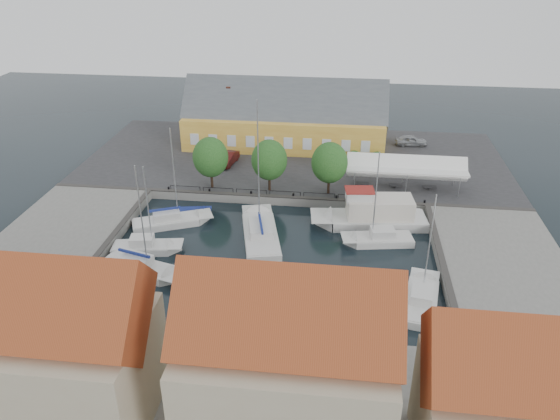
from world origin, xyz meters
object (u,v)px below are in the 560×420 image
object	(u,v)px
center_sailboat	(260,235)
east_boat_a	(379,241)
west_boat_a	(171,222)
warehouse	(281,120)
east_boat_c	(421,301)
car_silver	(411,141)
car_red	(228,159)
launch_nw	(191,213)
trawler	(373,216)
tent_canopy	(406,168)
launch_sw	(110,315)
west_boat_c	(146,249)
west_boat_d	(141,270)

from	to	relation	value
center_sailboat	east_boat_a	world-z (taller)	center_sailboat
west_boat_a	warehouse	bearing A→B (deg)	69.31
east_boat_c	car_silver	bearing A→B (deg)	86.50
car_red	east_boat_a	xyz separation A→B (m)	(19.27, -16.65, -1.51)
car_red	launch_nw	xyz separation A→B (m)	(-1.63, -12.75, -1.68)
warehouse	west_boat_a	size ratio (longest dim) A/B	2.47
trawler	west_boat_a	distance (m)	22.12
warehouse	tent_canopy	distance (m)	21.63
launch_sw	west_boat_c	bearing A→B (deg)	93.14
center_sailboat	launch_sw	size ratio (longest dim) A/B	2.79
east_boat_a	west_boat_a	bearing A→B (deg)	177.00
car_silver	trawler	distance (m)	23.66
west_boat_a	trawler	bearing A→B (deg)	7.10
car_red	tent_canopy	bearing A→B (deg)	-3.23
tent_canopy	center_sailboat	size ratio (longest dim) A/B	0.93
tent_canopy	center_sailboat	xyz separation A→B (m)	(-15.60, -12.22, -3.32)
center_sailboat	warehouse	bearing A→B (deg)	92.20
trawler	west_boat_c	bearing A→B (deg)	-159.72
west_boat_a	launch_sw	xyz separation A→B (m)	(-0.22, -16.07, -0.18)
center_sailboat	trawler	xyz separation A→B (m)	(11.73, 4.42, 0.65)
car_red	west_boat_d	distance (m)	25.14
center_sailboat	launch_sw	xyz separation A→B (m)	(-10.43, -14.38, -0.27)
warehouse	trawler	distance (m)	25.35
tent_canopy	east_boat_a	bearing A→B (deg)	-105.95
launch_nw	center_sailboat	bearing A→B (deg)	-27.03
west_boat_c	launch_nw	distance (m)	8.72
car_silver	west_boat_d	size ratio (longest dim) A/B	0.39
warehouse	west_boat_c	xyz separation A→B (m)	(-10.00, -30.05, -4.17)
car_red	launch_nw	bearing A→B (deg)	-88.16
launch_sw	west_boat_a	bearing A→B (deg)	89.21
car_silver	car_red	xyz separation A→B (m)	(-24.73, -10.13, 0.01)
west_boat_d	launch_nw	bearing A→B (deg)	82.79
east_boat_c	east_boat_a	bearing A→B (deg)	107.92
west_boat_d	car_silver	bearing A→B (deg)	51.47
warehouse	launch_nw	bearing A→B (deg)	-109.44
car_red	launch_sw	bearing A→B (deg)	-87.06
warehouse	east_boat_a	size ratio (longest dim) A/B	2.70
east_boat_a	west_boat_c	bearing A→B (deg)	-169.07
trawler	east_boat_a	xyz separation A→B (m)	(0.52, -3.91, -0.75)
car_silver	west_boat_c	xyz separation A→B (m)	(-28.71, -31.28, -1.50)
car_silver	west_boat_d	distance (m)	44.80
car_red	launch_nw	world-z (taller)	car_red
east_boat_c	center_sailboat	bearing A→B (deg)	148.61
car_silver	launch_sw	size ratio (longest dim) A/B	0.83
west_boat_d	trawler	bearing A→B (deg)	29.01
car_silver	car_red	size ratio (longest dim) A/B	0.95
west_boat_c	tent_canopy	bearing A→B (deg)	31.34
car_red	center_sailboat	distance (m)	18.60
car_red	center_sailboat	size ratio (longest dim) A/B	0.31
trawler	car_red	bearing A→B (deg)	145.79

